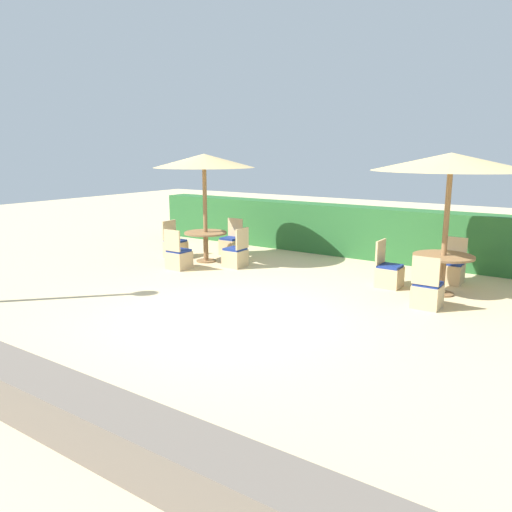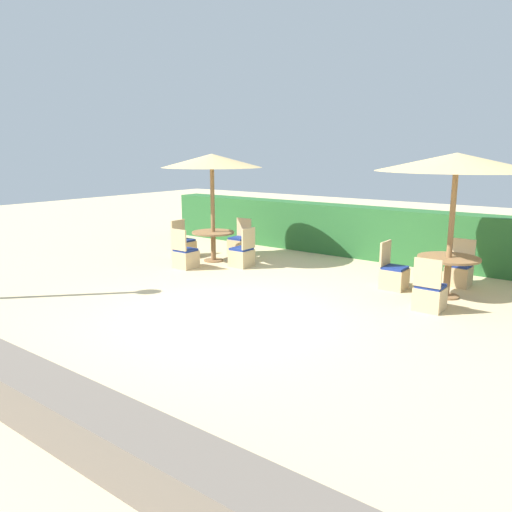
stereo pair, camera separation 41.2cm
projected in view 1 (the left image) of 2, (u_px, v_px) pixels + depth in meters
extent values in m
plane|color=#D1BA8C|center=(236.00, 315.00, 8.26)|extent=(40.00, 40.00, 0.00)
cube|color=#28602D|center=(367.00, 232.00, 12.61)|extent=(13.00, 0.70, 1.29)
cube|color=#6B6056|center=(24.00, 389.00, 5.21)|extent=(10.00, 0.56, 0.47)
cylinder|color=olive|center=(446.00, 228.00, 9.20)|extent=(0.10, 0.10, 2.56)
cone|color=tan|center=(451.00, 162.00, 8.96)|extent=(2.85, 2.85, 0.32)
cylinder|color=olive|center=(441.00, 293.00, 9.47)|extent=(0.48, 0.48, 0.03)
cylinder|color=olive|center=(442.00, 276.00, 9.40)|extent=(0.12, 0.12, 0.72)
cylinder|color=olive|center=(444.00, 256.00, 9.32)|extent=(1.11, 1.11, 0.04)
cube|color=tan|center=(389.00, 277.00, 9.94)|extent=(0.46, 0.46, 0.40)
cube|color=navy|center=(390.00, 266.00, 9.89)|extent=(0.42, 0.42, 0.05)
cube|color=tan|center=(381.00, 252.00, 9.95)|extent=(0.04, 0.46, 0.48)
cube|color=tan|center=(451.00, 274.00, 10.22)|extent=(0.46, 0.46, 0.40)
cube|color=navy|center=(452.00, 263.00, 10.18)|extent=(0.42, 0.42, 0.05)
cube|color=tan|center=(455.00, 249.00, 10.29)|extent=(0.46, 0.04, 0.48)
cube|color=tan|center=(427.00, 296.00, 8.64)|extent=(0.46, 0.46, 0.40)
cube|color=navy|center=(428.00, 284.00, 8.60)|extent=(0.42, 0.42, 0.05)
cube|color=tan|center=(426.00, 271.00, 8.37)|extent=(0.46, 0.04, 0.48)
cylinder|color=olive|center=(205.00, 210.00, 12.01)|extent=(0.10, 0.10, 2.52)
cone|color=tan|center=(204.00, 161.00, 11.77)|extent=(2.41, 2.41, 0.32)
cylinder|color=olive|center=(206.00, 261.00, 12.27)|extent=(0.48, 0.48, 0.03)
cylinder|color=olive|center=(206.00, 248.00, 12.20)|extent=(0.12, 0.12, 0.69)
cylinder|color=olive|center=(206.00, 233.00, 12.13)|extent=(1.03, 1.03, 0.04)
cube|color=tan|center=(176.00, 250.00, 12.71)|extent=(0.46, 0.46, 0.40)
cube|color=navy|center=(176.00, 241.00, 12.66)|extent=(0.42, 0.42, 0.05)
cube|color=tan|center=(169.00, 230.00, 12.73)|extent=(0.04, 0.46, 0.48)
cube|color=tan|center=(235.00, 258.00, 11.67)|extent=(0.46, 0.46, 0.40)
cube|color=navy|center=(235.00, 249.00, 11.63)|extent=(0.42, 0.42, 0.05)
cube|color=tan|center=(242.00, 239.00, 11.46)|extent=(0.04, 0.46, 0.48)
cube|color=tan|center=(179.00, 260.00, 11.48)|extent=(0.46, 0.46, 0.40)
cube|color=navy|center=(179.00, 251.00, 11.43)|extent=(0.42, 0.42, 0.05)
cube|color=tan|center=(172.00, 241.00, 11.21)|extent=(0.46, 0.04, 0.48)
cube|color=tan|center=(231.00, 247.00, 13.05)|extent=(0.46, 0.46, 0.40)
cube|color=navy|center=(231.00, 238.00, 13.01)|extent=(0.42, 0.42, 0.05)
cube|color=tan|center=(235.00, 227.00, 13.12)|extent=(0.46, 0.04, 0.48)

